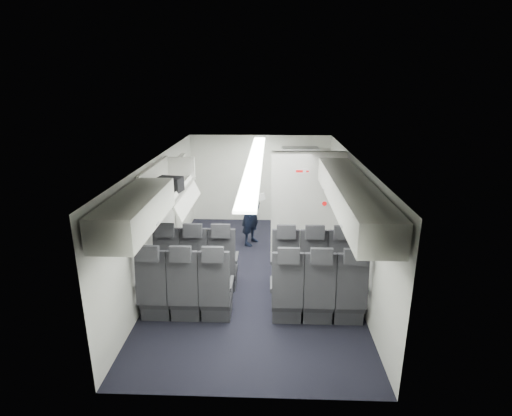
# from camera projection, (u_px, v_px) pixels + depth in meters

# --- Properties ---
(cabin_shell) EXTENTS (3.41, 6.01, 2.16)m
(cabin_shell) POSITION_uv_depth(u_px,v_px,m) (255.00, 216.00, 7.00)
(cabin_shell) COLOR black
(cabin_shell) RESTS_ON ground
(seat_row_front) EXTENTS (3.33, 0.56, 1.24)m
(seat_row_front) POSITION_uv_depth(u_px,v_px,m) (254.00, 267.00, 6.71)
(seat_row_front) COLOR black
(seat_row_front) RESTS_ON cabin_shell
(seat_row_mid) EXTENTS (3.33, 0.56, 1.24)m
(seat_row_mid) POSITION_uv_depth(u_px,v_px,m) (251.00, 294.00, 5.85)
(seat_row_mid) COLOR black
(seat_row_mid) RESTS_ON cabin_shell
(overhead_bin_left_rear) EXTENTS (0.53, 1.80, 0.40)m
(overhead_bin_left_rear) POSITION_uv_depth(u_px,v_px,m) (135.00, 211.00, 4.92)
(overhead_bin_left_rear) COLOR white
(overhead_bin_left_rear) RESTS_ON cabin_shell
(overhead_bin_left_front_open) EXTENTS (0.64, 1.70, 0.72)m
(overhead_bin_left_front_open) POSITION_uv_depth(u_px,v_px,m) (168.00, 185.00, 6.62)
(overhead_bin_left_front_open) COLOR #9E9E93
(overhead_bin_left_front_open) RESTS_ON cabin_shell
(overhead_bin_right_rear) EXTENTS (0.53, 1.80, 0.40)m
(overhead_bin_right_rear) POSITION_uv_depth(u_px,v_px,m) (364.00, 214.00, 4.82)
(overhead_bin_right_rear) COLOR white
(overhead_bin_right_rear) RESTS_ON cabin_shell
(overhead_bin_right_front) EXTENTS (0.53, 1.70, 0.40)m
(overhead_bin_right_front) POSITION_uv_depth(u_px,v_px,m) (340.00, 180.00, 6.48)
(overhead_bin_right_front) COLOR white
(overhead_bin_right_front) RESTS_ON cabin_shell
(bulkhead_partition) EXTENTS (1.40, 0.15, 2.13)m
(bulkhead_partition) POSITION_uv_depth(u_px,v_px,m) (307.00, 206.00, 7.74)
(bulkhead_partition) COLOR silver
(bulkhead_partition) RESTS_ON cabin_shell
(galley_unit) EXTENTS (0.85, 0.52, 1.90)m
(galley_unit) POSITION_uv_depth(u_px,v_px,m) (299.00, 187.00, 9.60)
(galley_unit) COLOR #939399
(galley_unit) RESTS_ON cabin_shell
(boarding_door) EXTENTS (0.12, 1.27, 1.86)m
(boarding_door) POSITION_uv_depth(u_px,v_px,m) (182.00, 199.00, 8.58)
(boarding_door) COLOR silver
(boarding_door) RESTS_ON cabin_shell
(flight_attendant) EXTENTS (0.56, 0.66, 1.53)m
(flight_attendant) POSITION_uv_depth(u_px,v_px,m) (251.00, 210.00, 8.50)
(flight_attendant) COLOR black
(flight_attendant) RESTS_ON ground
(carry_on_bag) EXTENTS (0.43, 0.34, 0.23)m
(carry_on_bag) POSITION_uv_depth(u_px,v_px,m) (170.00, 184.00, 6.42)
(carry_on_bag) COLOR black
(carry_on_bag) RESTS_ON overhead_bin_left_front_open
(papers) EXTENTS (0.21, 0.05, 0.15)m
(papers) POSITION_uv_depth(u_px,v_px,m) (260.00, 197.00, 8.35)
(papers) COLOR white
(papers) RESTS_ON flight_attendant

